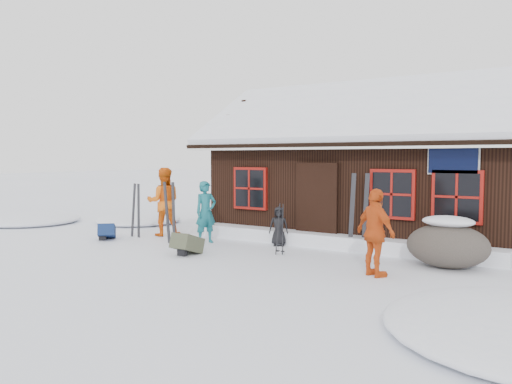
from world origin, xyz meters
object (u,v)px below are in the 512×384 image
(skier_orange_right, at_px, (376,233))
(backpack_blue, at_px, (107,234))
(ski_pair_left, at_px, (136,211))
(skier_crouched, at_px, (279,226))
(boulder, at_px, (448,244))
(backpack_olive, at_px, (187,247))
(skier_orange_left, at_px, (164,202))
(skier_teal, at_px, (206,212))
(ski_poles, at_px, (280,230))

(skier_orange_right, xyz_separation_m, backpack_blue, (-7.41, 0.07, -0.66))
(ski_pair_left, bearing_deg, skier_crouched, 24.00)
(ski_pair_left, height_order, backpack_blue, ski_pair_left)
(skier_orange_right, relative_size, boulder, 1.02)
(backpack_blue, height_order, backpack_olive, backpack_olive)
(skier_orange_left, relative_size, ski_pair_left, 1.25)
(skier_orange_right, relative_size, backpack_olive, 2.55)
(skier_orange_right, height_order, backpack_blue, skier_orange_right)
(ski_pair_left, distance_m, backpack_blue, 0.98)
(skier_teal, distance_m, skier_crouched, 1.91)
(ski_poles, xyz_separation_m, backpack_olive, (-1.75, -1.15, -0.39))
(skier_orange_left, xyz_separation_m, backpack_blue, (-0.79, -1.35, -0.80))
(backpack_blue, bearing_deg, skier_orange_right, -44.94)
(skier_orange_right, bearing_deg, boulder, -93.05)
(backpack_blue, bearing_deg, skier_teal, -21.89)
(skier_orange_left, xyz_separation_m, backpack_olive, (2.37, -1.75, -0.78))
(boulder, bearing_deg, skier_teal, -176.47)
(skier_orange_left, bearing_deg, backpack_blue, 15.76)
(ski_poles, distance_m, backpack_olive, 2.13)
(skier_orange_right, bearing_deg, ski_poles, 11.52)
(skier_crouched, distance_m, backpack_blue, 4.64)
(skier_teal, relative_size, boulder, 1.00)
(skier_crouched, distance_m, backpack_olive, 2.42)
(ski_poles, bearing_deg, skier_orange_right, -18.20)
(skier_orange_left, height_order, ski_pair_left, skier_orange_left)
(ski_pair_left, distance_m, ski_poles, 4.57)
(boulder, distance_m, backpack_olive, 5.52)
(skier_orange_left, relative_size, skier_crouched, 1.96)
(skier_teal, xyz_separation_m, ski_poles, (2.38, -0.30, -0.23))
(skier_crouched, height_order, ski_poles, ski_poles)
(boulder, bearing_deg, backpack_olive, -160.86)
(skier_orange_right, relative_size, backpack_blue, 2.88)
(skier_crouched, height_order, backpack_blue, skier_crouched)
(skier_orange_left, relative_size, backpack_blue, 3.38)
(skier_teal, height_order, backpack_olive, skier_teal)
(skier_crouched, xyz_separation_m, backpack_olive, (-1.14, -2.12, -0.31))
(skier_teal, xyz_separation_m, skier_crouched, (1.76, 0.67, -0.31))
(skier_crouched, distance_m, ski_pair_left, 4.08)
(ski_poles, bearing_deg, skier_orange_left, 171.73)
(skier_orange_right, distance_m, skier_crouched, 3.60)
(boulder, relative_size, ski_poles, 1.33)
(ski_poles, xyz_separation_m, backpack_blue, (-4.91, -0.75, -0.41))
(backpack_olive, bearing_deg, backpack_blue, 171.44)
(boulder, xyz_separation_m, backpack_olive, (-5.21, -1.81, -0.30))
(ski_poles, bearing_deg, skier_crouched, 122.24)
(skier_orange_right, xyz_separation_m, backpack_olive, (-4.25, -0.33, -0.64))
(boulder, relative_size, backpack_olive, 2.50)
(skier_crouched, bearing_deg, skier_teal, 175.13)
(skier_teal, relative_size, backpack_olive, 2.49)
(skier_orange_left, bearing_deg, ski_pair_left, 10.28)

